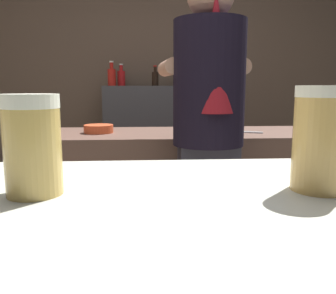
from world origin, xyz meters
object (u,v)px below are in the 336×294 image
pint_glass_far (33,145)px  bottle_hot_sauce (181,75)px  mixing_bowl (99,129)px  bottle_olive_oil (155,78)px  bottle_soy (112,76)px  chefs_knife (242,132)px  bartender (209,126)px  pint_glass_near (322,139)px  knife_block (315,114)px  bottle_vinegar (121,77)px

pint_glass_far → bottle_hot_sauce: bottle_hot_sauce is taller
mixing_bowl → bottle_olive_oil: 1.28m
bottle_olive_oil → bottle_soy: bearing=177.4°
bottle_soy → chefs_knife: bearing=-54.6°
bartender → pint_glass_near: bearing=172.5°
bartender → knife_block: bearing=-62.7°
chefs_knife → bottle_soy: size_ratio=1.08×
chefs_knife → bottle_vinegar: size_ratio=1.17×
mixing_bowl → bottle_vinegar: 1.35m
bottle_olive_oil → bottle_soy: (-0.40, 0.02, 0.02)m
bottle_hot_sauce → bottle_soy: 0.66m
pint_glass_far → knife_block: bearing=54.6°
bartender → bottle_vinegar: bartender is taller
pint_glass_far → bottle_olive_oil: bottle_olive_oil is taller
pint_glass_near → pint_glass_far: size_ratio=1.08×
knife_block → bottle_hot_sauce: bottle_hot_sauce is taller
knife_block → mixing_bowl: knife_block is taller
knife_block → bottle_vinegar: size_ratio=1.32×
bottle_hot_sauce → bottle_soy: bottle_hot_sauce is taller
bottle_olive_oil → bottle_hot_sauce: bearing=27.7°
bartender → mixing_bowl: bearing=48.1°
knife_block → mixing_bowl: size_ratio=1.55×
bottle_soy → knife_block: bearing=-41.3°
bottle_olive_oil → bottle_hot_sauce: 0.29m
pint_glass_near → bottle_vinegar: 3.03m
pint_glass_far → bottle_hot_sauce: size_ratio=0.49×
chefs_knife → pint_glass_near: 1.69m
pint_glass_far → bottle_hot_sauce: bearing=80.6°
mixing_bowl → bottle_soy: bearing=91.0°
bottle_vinegar → pint_glass_near: bearing=-81.4°
bartender → pint_glass_far: bartender is taller
pint_glass_near → chefs_knife: bearing=77.9°
knife_block → pint_glass_far: size_ratio=2.12×
bottle_vinegar → bottle_hot_sauce: 0.57m
knife_block → bottle_vinegar: bearing=134.5°
chefs_knife → bottle_hot_sauce: 1.43m
pint_glass_near → bottle_soy: size_ratio=0.62×
pint_glass_far → bottle_vinegar: bottle_vinegar is taller
knife_block → chefs_knife: 0.49m
chefs_knife → bottle_vinegar: (-0.80, 1.35, 0.36)m
pint_glass_far → bartender: bearing=70.0°
pint_glass_near → bottle_olive_oil: (-0.13, 2.86, 0.15)m
bartender → chefs_knife: 0.50m
chefs_knife → knife_block: bearing=27.1°
bottle_hot_sauce → bartender: bearing=-91.5°
bartender → knife_block: bartender is taller
bartender → bottle_soy: size_ratio=7.59×
chefs_knife → bottle_hot_sauce: (-0.23, 1.36, 0.38)m
bartender → pint_glass_near: bartender is taller
pint_glass_far → bottle_olive_oil: 2.87m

